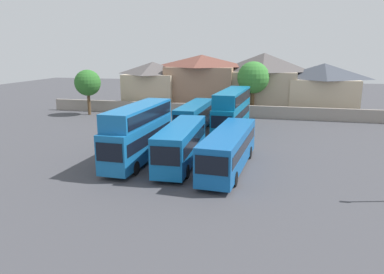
{
  "coord_description": "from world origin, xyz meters",
  "views": [
    {
      "loc": [
        7.74,
        -29.27,
        9.7
      ],
      "look_at": [
        0.0,
        3.0,
        1.82
      ],
      "focal_mm": 34.51,
      "sensor_mm": 36.0,
      "label": 1
    }
  ],
  "objects_px": {
    "house_terrace_right": "(263,82)",
    "tree_left_of_lot": "(253,78)",
    "bus_4": "(195,115)",
    "tree_behind_wall": "(88,83)",
    "bus_1": "(139,131)",
    "house_terrace_left": "(153,85)",
    "bus_2": "(181,143)",
    "house_terrace_centre": "(202,82)",
    "bus_3": "(229,148)",
    "bus_5": "(232,108)",
    "house_terrace_far_right": "(323,88)"
  },
  "relations": [
    {
      "from": "bus_1",
      "to": "house_terrace_left",
      "type": "bearing_deg",
      "value": -161.32
    },
    {
      "from": "bus_4",
      "to": "house_terrace_centre",
      "type": "bearing_deg",
      "value": -169.92
    },
    {
      "from": "bus_1",
      "to": "house_terrace_far_right",
      "type": "height_order",
      "value": "house_terrace_far_right"
    },
    {
      "from": "bus_2",
      "to": "house_terrace_centre",
      "type": "relative_size",
      "value": 0.92
    },
    {
      "from": "bus_3",
      "to": "bus_5",
      "type": "bearing_deg",
      "value": -170.04
    },
    {
      "from": "bus_4",
      "to": "tree_behind_wall",
      "type": "height_order",
      "value": "tree_behind_wall"
    },
    {
      "from": "house_terrace_left",
      "to": "house_terrace_right",
      "type": "xyz_separation_m",
      "value": [
        18.07,
        1.04,
        0.76
      ]
    },
    {
      "from": "house_terrace_right",
      "to": "bus_2",
      "type": "bearing_deg",
      "value": -99.71
    },
    {
      "from": "bus_3",
      "to": "house_terrace_far_right",
      "type": "distance_m",
      "value": 32.26
    },
    {
      "from": "bus_3",
      "to": "bus_2",
      "type": "bearing_deg",
      "value": -88.75
    },
    {
      "from": "house_terrace_left",
      "to": "tree_behind_wall",
      "type": "xyz_separation_m",
      "value": [
        -7.43,
        -8.39,
        0.87
      ]
    },
    {
      "from": "house_terrace_far_right",
      "to": "tree_behind_wall",
      "type": "relative_size",
      "value": 1.54
    },
    {
      "from": "tree_behind_wall",
      "to": "bus_2",
      "type": "bearing_deg",
      "value": -46.33
    },
    {
      "from": "bus_5",
      "to": "bus_2",
      "type": "bearing_deg",
      "value": -6.15
    },
    {
      "from": "bus_2",
      "to": "tree_left_of_lot",
      "type": "bearing_deg",
      "value": 169.28
    },
    {
      "from": "house_terrace_right",
      "to": "house_terrace_centre",
      "type": "bearing_deg",
      "value": -179.43
    },
    {
      "from": "bus_2",
      "to": "house_terrace_left",
      "type": "relative_size",
      "value": 1.19
    },
    {
      "from": "bus_1",
      "to": "tree_left_of_lot",
      "type": "xyz_separation_m",
      "value": [
        7.81,
        26.51,
        2.79
      ]
    },
    {
      "from": "house_terrace_left",
      "to": "tree_left_of_lot",
      "type": "bearing_deg",
      "value": -9.8
    },
    {
      "from": "tree_left_of_lot",
      "to": "house_terrace_left",
      "type": "bearing_deg",
      "value": 170.2
    },
    {
      "from": "bus_5",
      "to": "house_terrace_far_right",
      "type": "distance_m",
      "value": 19.8
    },
    {
      "from": "tree_left_of_lot",
      "to": "house_terrace_right",
      "type": "bearing_deg",
      "value": 71.42
    },
    {
      "from": "bus_1",
      "to": "house_terrace_right",
      "type": "relative_size",
      "value": 1.03
    },
    {
      "from": "house_terrace_right",
      "to": "bus_3",
      "type": "bearing_deg",
      "value": -92.09
    },
    {
      "from": "bus_2",
      "to": "bus_4",
      "type": "height_order",
      "value": "bus_2"
    },
    {
      "from": "house_terrace_centre",
      "to": "bus_2",
      "type": "bearing_deg",
      "value": -81.18
    },
    {
      "from": "bus_5",
      "to": "tree_behind_wall",
      "type": "xyz_separation_m",
      "value": [
        -22.7,
        6.67,
        2.01
      ]
    },
    {
      "from": "bus_2",
      "to": "bus_3",
      "type": "xyz_separation_m",
      "value": [
        4.12,
        -0.16,
        -0.11
      ]
    },
    {
      "from": "house_terrace_left",
      "to": "bus_3",
      "type": "bearing_deg",
      "value": -60.35
    },
    {
      "from": "house_terrace_centre",
      "to": "house_terrace_far_right",
      "type": "distance_m",
      "value": 19.02
    },
    {
      "from": "bus_2",
      "to": "tree_behind_wall",
      "type": "xyz_separation_m",
      "value": [
        -20.26,
        21.23,
        2.83
      ]
    },
    {
      "from": "house_terrace_far_right",
      "to": "tree_left_of_lot",
      "type": "height_order",
      "value": "tree_left_of_lot"
    },
    {
      "from": "house_terrace_right",
      "to": "tree_left_of_lot",
      "type": "height_order",
      "value": "house_terrace_right"
    },
    {
      "from": "bus_2",
      "to": "tree_left_of_lot",
      "type": "height_order",
      "value": "tree_left_of_lot"
    },
    {
      "from": "house_terrace_centre",
      "to": "tree_behind_wall",
      "type": "distance_m",
      "value": 18.11
    },
    {
      "from": "house_terrace_left",
      "to": "house_terrace_far_right",
      "type": "distance_m",
      "value": 27.1
    },
    {
      "from": "house_terrace_left",
      "to": "tree_left_of_lot",
      "type": "distance_m",
      "value": 17.08
    },
    {
      "from": "bus_4",
      "to": "house_terrace_right",
      "type": "xyz_separation_m",
      "value": [
        7.23,
        16.83,
        2.8
      ]
    },
    {
      "from": "house_terrace_far_right",
      "to": "tree_left_of_lot",
      "type": "relative_size",
      "value": 1.3
    },
    {
      "from": "bus_1",
      "to": "house_terrace_centre",
      "type": "bearing_deg",
      "value": -176.61
    },
    {
      "from": "bus_4",
      "to": "tree_left_of_lot",
      "type": "distance_m",
      "value": 14.66
    },
    {
      "from": "house_terrace_left",
      "to": "house_terrace_centre",
      "type": "relative_size",
      "value": 0.78
    },
    {
      "from": "bus_1",
      "to": "tree_behind_wall",
      "type": "height_order",
      "value": "tree_behind_wall"
    },
    {
      "from": "bus_4",
      "to": "house_terrace_far_right",
      "type": "bearing_deg",
      "value": 136.25
    },
    {
      "from": "tree_behind_wall",
      "to": "house_terrace_left",
      "type": "bearing_deg",
      "value": 48.48
    },
    {
      "from": "bus_3",
      "to": "tree_left_of_lot",
      "type": "xyz_separation_m",
      "value": [
        -0.2,
        26.88,
        3.73
      ]
    },
    {
      "from": "bus_2",
      "to": "tree_behind_wall",
      "type": "height_order",
      "value": "tree_behind_wall"
    },
    {
      "from": "tree_left_of_lot",
      "to": "house_terrace_far_right",
      "type": "bearing_deg",
      "value": 19.52
    },
    {
      "from": "bus_5",
      "to": "house_terrace_centre",
      "type": "height_order",
      "value": "house_terrace_centre"
    },
    {
      "from": "bus_2",
      "to": "tree_left_of_lot",
      "type": "distance_m",
      "value": 27.26
    }
  ]
}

